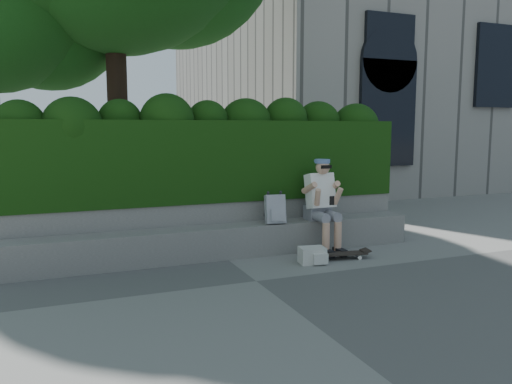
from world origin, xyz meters
name	(u,v)px	position (x,y,z in m)	size (l,w,h in m)	color
ground	(256,281)	(0.00, 0.00, 0.00)	(80.00, 80.00, 0.00)	slate
bench_ledge	(224,241)	(0.00, 1.25, 0.23)	(6.00, 0.45, 0.45)	gray
planter_wall	(214,225)	(0.00, 1.73, 0.38)	(6.00, 0.50, 0.75)	gray
hedge	(209,160)	(0.00, 1.95, 1.35)	(6.00, 1.00, 1.20)	black
person	(322,201)	(1.49, 1.07, 0.75)	(0.40, 0.76, 1.38)	gray
skateboard	(338,254)	(1.45, 0.51, 0.07)	(0.85, 0.35, 0.09)	black
backpack_plaid	(275,209)	(0.76, 1.15, 0.66)	(0.29, 0.15, 0.42)	silver
backpack_ground	(312,255)	(1.01, 0.46, 0.11)	(0.34, 0.24, 0.22)	beige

